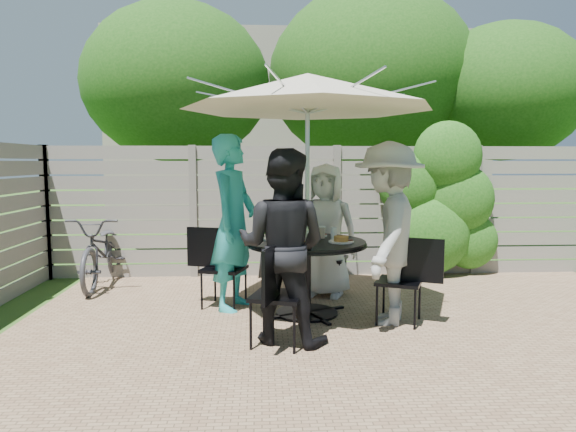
{
  "coord_description": "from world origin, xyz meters",
  "views": [
    {
      "loc": [
        -1.07,
        -4.15,
        1.61
      ],
      "look_at": [
        -0.78,
        1.32,
        1.04
      ],
      "focal_mm": 32.0,
      "sensor_mm": 36.0,
      "label": 1
    }
  ],
  "objects": [
    {
      "name": "plate_right",
      "position": [
        -0.25,
        0.99,
        0.82
      ],
      "size": [
        0.26,
        0.26,
        0.06
      ],
      "color": "white",
      "rests_on": "patio_table"
    },
    {
      "name": "chair_back",
      "position": [
        -0.25,
        2.02,
        0.27
      ],
      "size": [
        0.56,
        0.69,
        0.9
      ],
      "rotation": [
        0.0,
        0.0,
        4.34
      ],
      "color": "black",
      "rests_on": "ground"
    },
    {
      "name": "glass_left",
      "position": [
        -0.87,
        1.11,
        0.87
      ],
      "size": [
        0.07,
        0.07,
        0.14
      ],
      "primitive_type": "cylinder",
      "color": "silver",
      "rests_on": "patio_table"
    },
    {
      "name": "person_front",
      "position": [
        -0.88,
        0.34,
        0.87
      ],
      "size": [
        1.02,
        0.91,
        1.73
      ],
      "primitive_type": "imported",
      "rotation": [
        0.0,
        0.0,
        2.78
      ],
      "color": "black",
      "rests_on": "ground"
    },
    {
      "name": "backyard_envelope",
      "position": [
        0.09,
        10.29,
        2.61
      ],
      "size": [
        60.0,
        60.0,
        5.0
      ],
      "color": "#365B1C",
      "rests_on": "ground"
    },
    {
      "name": "glass_right",
      "position": [
        -0.31,
        1.12,
        0.87
      ],
      "size": [
        0.07,
        0.07,
        0.14
      ],
      "primitive_type": "cylinder",
      "color": "silver",
      "rests_on": "patio_table"
    },
    {
      "name": "bicycle",
      "position": [
        -3.13,
        2.6,
        0.47
      ],
      "size": [
        0.67,
        1.79,
        0.93
      ],
      "primitive_type": "imported",
      "rotation": [
        0.0,
        0.0,
        0.03
      ],
      "color": "#333338",
      "rests_on": "ground"
    },
    {
      "name": "person_right",
      "position": [
        0.19,
        0.83,
        0.91
      ],
      "size": [
        1.04,
        1.34,
        1.82
      ],
      "primitive_type": "imported",
      "rotation": [
        0.0,
        0.0,
        4.35
      ],
      "color": "#9E9E9A",
      "rests_on": "ground"
    },
    {
      "name": "plate_front",
      "position": [
        -0.71,
        0.78,
        0.82
      ],
      "size": [
        0.26,
        0.26,
        0.06
      ],
      "color": "white",
      "rests_on": "patio_table"
    },
    {
      "name": "chair_right",
      "position": [
        0.32,
        0.78,
        0.26
      ],
      "size": [
        0.67,
        0.56,
        0.88
      ],
      "rotation": [
        0.0,
        0.0,
        2.72
      ],
      "color": "black",
      "rests_on": "ground"
    },
    {
      "name": "chair_left",
      "position": [
        -1.49,
        1.45,
        0.27
      ],
      "size": [
        0.69,
        0.54,
        0.9
      ],
      "rotation": [
        0.0,
        0.0,
        5.97
      ],
      "color": "black",
      "rests_on": "ground"
    },
    {
      "name": "glass_front",
      "position": [
        -0.58,
        0.84,
        0.87
      ],
      "size": [
        0.07,
        0.07,
        0.14
      ],
      "primitive_type": "cylinder",
      "color": "silver",
      "rests_on": "patio_table"
    },
    {
      "name": "plate_back",
      "position": [
        -0.46,
        1.45,
        0.82
      ],
      "size": [
        0.26,
        0.26,
        0.06
      ],
      "color": "white",
      "rests_on": "patio_table"
    },
    {
      "name": "umbrella",
      "position": [
        -0.59,
        1.12,
        2.32
      ],
      "size": [
        3.33,
        3.33,
        2.51
      ],
      "rotation": [
        0.0,
        0.0,
        -0.36
      ],
      "color": "silver",
      "rests_on": "ground"
    },
    {
      "name": "glass_back",
      "position": [
        -0.59,
        1.4,
        0.87
      ],
      "size": [
        0.07,
        0.07,
        0.14
      ],
      "primitive_type": "cylinder",
      "color": "silver",
      "rests_on": "patio_table"
    },
    {
      "name": "patio_table",
      "position": [
        -0.59,
        1.12,
        0.56
      ],
      "size": [
        1.57,
        1.57,
        0.8
      ],
      "rotation": [
        0.0,
        0.0,
        -0.36
      ],
      "color": "black",
      "rests_on": "ground"
    },
    {
      "name": "syrup_jug",
      "position": [
        -0.63,
        1.18,
        0.88
      ],
      "size": [
        0.09,
        0.09,
        0.16
      ],
      "primitive_type": "cylinder",
      "color": "#59280C",
      "rests_on": "patio_table"
    },
    {
      "name": "chair_front",
      "position": [
        -0.93,
        0.21,
        0.28
      ],
      "size": [
        0.55,
        0.7,
        0.92
      ],
      "rotation": [
        0.0,
        0.0,
        1.27
      ],
      "color": "black",
      "rests_on": "ground"
    },
    {
      "name": "plate_left",
      "position": [
        -0.92,
        1.24,
        0.82
      ],
      "size": [
        0.26,
        0.26,
        0.06
      ],
      "color": "white",
      "rests_on": "patio_table"
    },
    {
      "name": "coffee_cup",
      "position": [
        -0.42,
        1.29,
        0.86
      ],
      "size": [
        0.08,
        0.08,
        0.12
      ],
      "primitive_type": "cylinder",
      "color": "#C6B293",
      "rests_on": "patio_table"
    },
    {
      "name": "person_back",
      "position": [
        -0.3,
        1.89,
        0.8
      ],
      "size": [
        0.91,
        0.75,
        1.6
      ],
      "primitive_type": "imported",
      "rotation": [
        0.0,
        0.0,
        5.93
      ],
      "color": "silver",
      "rests_on": "ground"
    },
    {
      "name": "person_left",
      "position": [
        -1.37,
        1.41,
        0.96
      ],
      "size": [
        0.67,
        0.82,
        1.92
      ],
      "primitive_type": "imported",
      "rotation": [
        0.0,
        0.0,
        7.5
      ],
      "color": "teal",
      "rests_on": "ground"
    }
  ]
}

